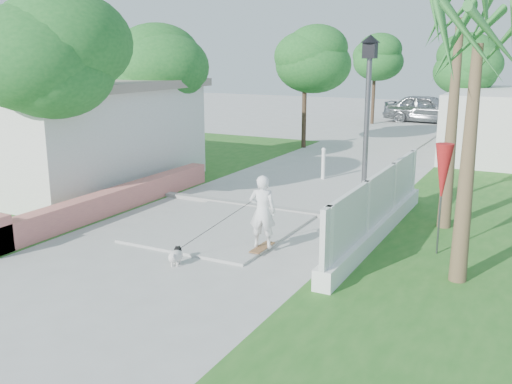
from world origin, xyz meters
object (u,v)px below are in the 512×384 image
Objects in this scene: street_lamp at (367,126)px; dog at (176,255)px; bollard at (323,163)px; patio_umbrella at (443,174)px; parked_car at (427,109)px; skateboarder at (229,221)px.

street_lamp is 9.12× the size of dog.
bollard is 7.25m from patio_umbrella.
patio_umbrella is 4.73× the size of dog.
street_lamp reaches higher than parked_car.
bollard is 7.54m from skateboarder.
skateboarder reaches higher than bollard.
street_lamp is at bearing 37.82° from dog.
dog is at bearing -172.29° from parked_car.
bollard is at bearing -172.47° from parked_car.
skateboarder is at bearing -170.83° from parked_car.
dog is at bearing -88.86° from bollard.
dog is at bearing -146.08° from patio_umbrella.
patio_umbrella reaches higher than bollard.
skateboarder is 25.23m from parked_car.
parked_car is (-0.18, 17.71, 0.27)m from bollard.
patio_umbrella is (1.90, -1.00, -0.74)m from street_lamp.
parked_car is (-0.98, 25.21, 0.15)m from skateboarder.
bollard is at bearing 120.96° from street_lamp.
street_lamp is 2.56× the size of skateboarder.
bollard is 2.24× the size of dog.
parked_car is at bearing 97.39° from street_lamp.
skateboarder is 0.35× the size of parked_car.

